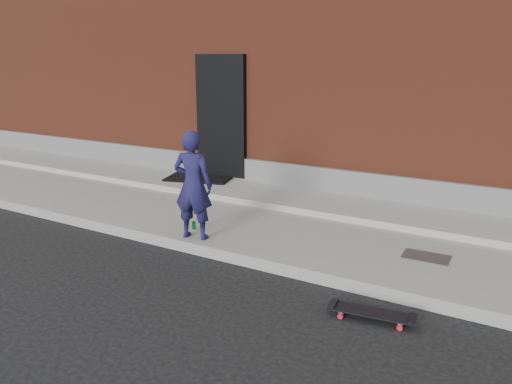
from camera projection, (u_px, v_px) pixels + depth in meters
The scene contains 9 objects.
ground at pixel (265, 272), 5.94m from camera, with size 80.00×80.00×0.00m, color black.
sidewalk at pixel (316, 229), 7.17m from camera, with size 20.00×3.00×0.15m, color gray.
apron at pixel (339, 206), 7.88m from camera, with size 20.00×1.20×0.10m, color gray.
building at pixel (419, 56), 11.11m from camera, with size 20.00×8.10×5.00m.
child at pixel (193, 185), 6.45m from camera, with size 0.52×0.34×1.44m, color #191741.
skateboard at pixel (371, 313), 4.83m from camera, with size 0.83×0.31×0.09m.
soda_can at pixel (194, 225), 6.95m from camera, with size 0.06×0.06×0.11m, color #177338.
doormat at pixel (201, 176), 9.52m from camera, with size 1.19×0.96×0.03m, color black.
utility_plate at pixel (426, 257), 5.96m from camera, with size 0.53×0.34×0.02m, color #504F54.
Camera 1 is at (2.67, -4.79, 2.47)m, focal length 35.00 mm.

